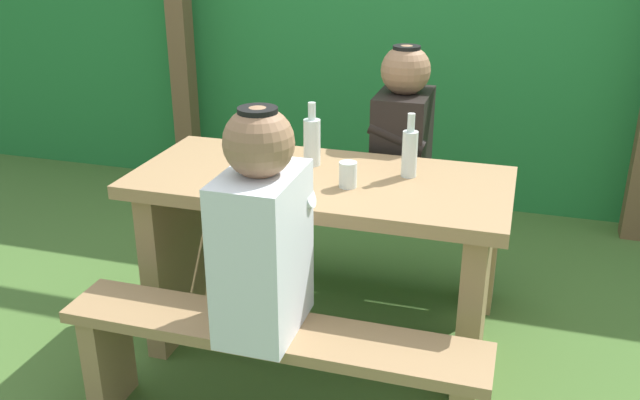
# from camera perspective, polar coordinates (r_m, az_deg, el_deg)

# --- Properties ---
(ground_plane) EXTENTS (12.00, 12.00, 0.00)m
(ground_plane) POSITION_cam_1_polar(r_m,az_deg,el_deg) (2.92, 0.00, -11.94)
(ground_plane) COLOR #476B2F
(hedge_backdrop) EXTENTS (6.40, 1.02, 1.88)m
(hedge_backdrop) POSITION_cam_1_polar(r_m,az_deg,el_deg) (4.61, 8.15, 13.39)
(hedge_backdrop) COLOR #237735
(hedge_backdrop) RESTS_ON ground_plane
(pergola_post_left) EXTENTS (0.12, 0.12, 2.26)m
(pergola_post_left) POSITION_cam_1_polar(r_m,az_deg,el_deg) (4.36, -11.60, 15.21)
(pergola_post_left) COLOR brown
(pergola_post_left) RESTS_ON ground_plane
(picnic_table) EXTENTS (1.40, 0.64, 0.75)m
(picnic_table) POSITION_cam_1_polar(r_m,az_deg,el_deg) (2.66, 0.00, -2.88)
(picnic_table) COLOR #9E7A51
(picnic_table) RESTS_ON ground_plane
(bench_near) EXTENTS (1.40, 0.24, 0.43)m
(bench_near) POSITION_cam_1_polar(r_m,az_deg,el_deg) (2.31, -4.06, -12.93)
(bench_near) COLOR #9E7A51
(bench_near) RESTS_ON ground_plane
(bench_far) EXTENTS (1.40, 0.24, 0.43)m
(bench_far) POSITION_cam_1_polar(r_m,az_deg,el_deg) (3.23, 2.83, -2.04)
(bench_far) COLOR #9E7A51
(bench_far) RESTS_ON ground_plane
(person_white_shirt) EXTENTS (0.25, 0.35, 0.72)m
(person_white_shirt) POSITION_cam_1_polar(r_m,az_deg,el_deg) (2.09, -4.79, -2.62)
(person_white_shirt) COLOR silver
(person_white_shirt) RESTS_ON bench_near
(person_black_coat) EXTENTS (0.25, 0.35, 0.72)m
(person_black_coat) POSITION_cam_1_polar(r_m,az_deg,el_deg) (3.03, 6.81, 5.31)
(person_black_coat) COLOR black
(person_black_coat) RESTS_ON bench_far
(drinking_glass) EXTENTS (0.06, 0.06, 0.09)m
(drinking_glass) POSITION_cam_1_polar(r_m,az_deg,el_deg) (2.45, 2.32, 2.11)
(drinking_glass) COLOR silver
(drinking_glass) RESTS_ON picnic_table
(bottle_left) EXTENTS (0.07, 0.07, 0.25)m
(bottle_left) POSITION_cam_1_polar(r_m,az_deg,el_deg) (2.66, -0.67, 4.94)
(bottle_left) COLOR silver
(bottle_left) RESTS_ON picnic_table
(bottle_right) EXTENTS (0.06, 0.06, 0.24)m
(bottle_right) POSITION_cam_1_polar(r_m,az_deg,el_deg) (2.56, 7.40, 3.98)
(bottle_right) COLOR silver
(bottle_right) RESTS_ON picnic_table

